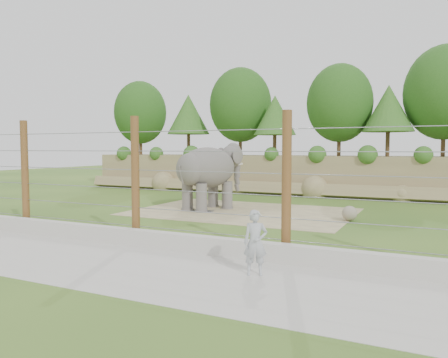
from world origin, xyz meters
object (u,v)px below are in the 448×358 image
at_px(stone_ball, 350,213).
at_px(zookeeper, 255,243).
at_px(barrier_fence, 135,179).
at_px(elephant, 207,177).

xyz_separation_m(stone_ball, zookeeper, (-0.66, -8.78, 0.45)).
bearing_deg(barrier_fence, zookeeper, -20.86).
bearing_deg(barrier_fence, stone_ball, 51.56).
height_order(barrier_fence, zookeeper, barrier_fence).
xyz_separation_m(stone_ball, barrier_fence, (-5.50, -6.93, 1.67)).
height_order(stone_ball, barrier_fence, barrier_fence).
relative_size(elephant, barrier_fence, 0.19).
distance_m(stone_ball, zookeeper, 8.81).
bearing_deg(stone_ball, barrier_fence, -128.44).
bearing_deg(elephant, zookeeper, -36.30).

